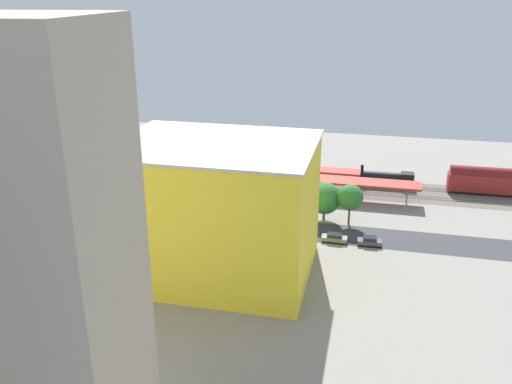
% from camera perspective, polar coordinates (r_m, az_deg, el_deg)
% --- Properties ---
extents(ground_plane, '(144.20, 144.20, 0.00)m').
position_cam_1_polar(ground_plane, '(107.69, 4.11, -3.08)').
color(ground_plane, gray).
rests_on(ground_plane, ground).
extents(rail_bed, '(90.19, 13.94, 0.01)m').
position_cam_1_polar(rail_bed, '(127.75, 5.64, 0.78)').
color(rail_bed, '#665E54').
rests_on(rail_bed, ground).
extents(street_asphalt, '(90.17, 9.43, 0.01)m').
position_cam_1_polar(street_asphalt, '(103.80, 3.73, -4.02)').
color(street_asphalt, '#38383D').
rests_on(street_asphalt, ground).
extents(track_rails, '(90.13, 7.50, 0.12)m').
position_cam_1_polar(track_rails, '(127.69, 5.64, 0.86)').
color(track_rails, '#9E9EA8').
rests_on(track_rails, ground).
extents(platform_canopy_near, '(54.94, 5.63, 4.39)m').
position_cam_1_polar(platform_canopy_near, '(119.91, 3.99, 1.59)').
color(platform_canopy_near, '#B73328').
rests_on(platform_canopy_near, ground).
extents(platform_canopy_far, '(53.16, 4.47, 4.29)m').
position_cam_1_polar(platform_canopy_far, '(128.31, -0.90, 2.87)').
color(platform_canopy_far, '#B73328').
rests_on(platform_canopy_far, ground).
extents(locomotive, '(14.84, 2.70, 4.88)m').
position_cam_1_polar(locomotive, '(129.01, 13.81, 1.29)').
color(locomotive, black).
rests_on(locomotive, ground).
extents(passenger_coach, '(17.49, 3.26, 6.32)m').
position_cam_1_polar(passenger_coach, '(130.98, 23.48, 1.15)').
color(passenger_coach, black).
rests_on(passenger_coach, ground).
extents(parked_car_0, '(4.36, 2.03, 1.68)m').
position_cam_1_polar(parked_car_0, '(99.38, 11.95, -5.16)').
color(parked_car_0, black).
rests_on(parked_car_0, ground).
extents(parked_car_1, '(4.69, 2.05, 1.59)m').
position_cam_1_polar(parked_car_1, '(99.58, 8.32, -4.88)').
color(parked_car_1, black).
rests_on(parked_car_1, ground).
extents(parked_car_2, '(4.68, 1.86, 1.67)m').
position_cam_1_polar(parked_car_2, '(100.31, 5.07, -4.52)').
color(parked_car_2, black).
rests_on(parked_car_2, ground).
extents(parked_car_3, '(4.50, 1.88, 1.77)m').
position_cam_1_polar(parked_car_3, '(100.78, 1.45, -4.28)').
color(parked_car_3, black).
rests_on(parked_car_3, ground).
extents(construction_building, '(29.90, 23.23, 21.28)m').
position_cam_1_polar(construction_building, '(85.16, -4.17, -1.94)').
color(construction_building, yellow).
rests_on(construction_building, ground).
extents(construction_roof_slab, '(30.50, 23.84, 0.40)m').
position_cam_1_polar(construction_roof_slab, '(81.61, -4.36, 5.10)').
color(construction_roof_slab, '#B7B2A8').
rests_on(construction_roof_slab, construction_building).
extents(tower_crane, '(27.14, 11.60, 40.78)m').
position_cam_1_polar(tower_crane, '(84.89, -18.54, 6.62)').
color(tower_crane, gray).
rests_on(tower_crane, ground).
extents(box_truck_0, '(9.43, 3.23, 3.67)m').
position_cam_1_polar(box_truck_0, '(104.53, -2.93, -2.73)').
color(box_truck_0, black).
rests_on(box_truck_0, ground).
extents(box_truck_1, '(9.37, 3.18, 3.25)m').
position_cam_1_polar(box_truck_1, '(102.66, -1.82, -3.27)').
color(box_truck_1, black).
rests_on(box_truck_1, ground).
extents(box_truck_2, '(8.34, 2.51, 3.17)m').
position_cam_1_polar(box_truck_2, '(104.68, -4.43, -2.87)').
color(box_truck_2, black).
rests_on(box_truck_2, ground).
extents(street_tree_0, '(5.74, 5.74, 8.75)m').
position_cam_1_polar(street_tree_0, '(109.49, -4.41, 0.63)').
color(street_tree_0, brown).
rests_on(street_tree_0, ground).
extents(street_tree_1, '(6.35, 6.35, 7.93)m').
position_cam_1_polar(street_tree_1, '(106.71, 7.30, -0.67)').
color(street_tree_1, brown).
rests_on(street_tree_1, ground).
extents(street_tree_2, '(5.06, 5.06, 8.24)m').
position_cam_1_polar(street_tree_2, '(105.26, 9.97, -0.58)').
color(street_tree_2, brown).
rests_on(street_tree_2, ground).
extents(street_tree_3, '(6.21, 6.21, 8.24)m').
position_cam_1_polar(street_tree_3, '(108.99, -1.96, 0.18)').
color(street_tree_3, brown).
rests_on(street_tree_3, ground).
extents(street_tree_4, '(4.87, 4.87, 6.90)m').
position_cam_1_polar(street_tree_4, '(112.88, -7.30, 0.38)').
color(street_tree_4, brown).
rests_on(street_tree_4, ground).
extents(traffic_light, '(0.50, 0.36, 6.57)m').
position_cam_1_polar(traffic_light, '(103.44, -8.67, -1.68)').
color(traffic_light, '#333333').
rests_on(traffic_light, ground).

